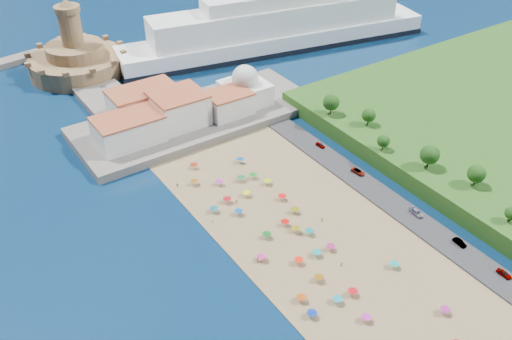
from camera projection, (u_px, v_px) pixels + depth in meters
ground at (295, 241)px, 156.89m from camera, size 700.00×700.00×0.00m
terrace at (197, 118)px, 210.38m from camera, size 90.00×36.00×3.00m
jetty at (105, 97)px, 224.34m from camera, size 18.00×70.00×2.40m
waterfront_buildings at (163, 111)px, 201.21m from camera, size 57.00×29.00×11.00m
domed_building at (245, 88)px, 213.91m from camera, size 16.00×16.00×15.00m
fortress at (76, 59)px, 241.66m from camera, size 40.00×40.00×32.40m
cruise_ship at (276, 28)px, 262.59m from camera, size 149.51×49.91×32.35m
beach_parasols at (316, 257)px, 148.66m from camera, size 30.44×113.43×2.20m
beachgoers at (264, 249)px, 152.90m from camera, size 28.66×96.17×1.80m
parked_cars at (404, 203)px, 168.58m from camera, size 2.66×77.64×1.42m
hillside_trees at (431, 158)px, 172.66m from camera, size 13.60×107.14×7.75m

